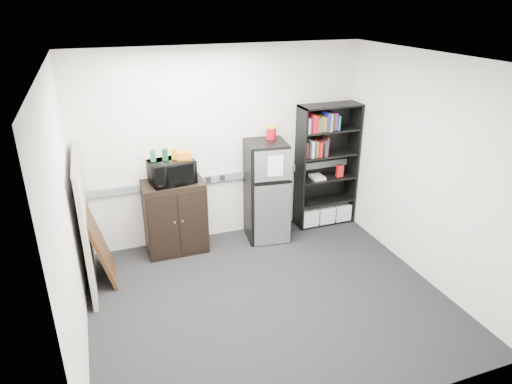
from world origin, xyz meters
TOP-DOWN VIEW (x-y plane):
  - floor at (0.00, 0.00)m, footprint 4.00×4.00m
  - wall_back at (0.00, 1.75)m, footprint 4.00×0.02m
  - wall_right at (2.00, 0.00)m, footprint 0.02×3.50m
  - wall_left at (-2.00, 0.00)m, footprint 0.02×3.50m
  - ceiling at (0.00, 0.00)m, footprint 4.00×3.50m
  - electrical_raceway at (0.00, 1.72)m, footprint 3.92×0.05m
  - wall_note at (-0.35, 1.74)m, footprint 0.14×0.00m
  - bookshelf at (1.53, 1.57)m, footprint 0.90×0.34m
  - cubicle_partition at (-1.90, 1.08)m, footprint 0.06×1.30m
  - cabinet at (-0.78, 1.50)m, footprint 0.81×0.53m
  - microwave at (-0.78, 1.48)m, footprint 0.61×0.46m
  - snack_box_a at (-1.00, 1.52)m, footprint 0.07×0.06m
  - snack_box_b at (-0.84, 1.52)m, footprint 0.08×0.07m
  - snack_box_c at (-0.72, 1.52)m, footprint 0.08×0.07m
  - snack_bag at (-0.61, 1.47)m, footprint 0.20×0.15m
  - refrigerator at (0.51, 1.42)m, footprint 0.60×0.63m
  - coffee_can at (0.63, 1.55)m, footprint 0.14×0.14m
  - framed_poster at (-1.77, 1.13)m, footprint 0.27×0.72m

SIDE VIEW (x-z plane):
  - floor at x=0.00m, z-range 0.00..0.00m
  - framed_poster at x=-1.77m, z-range 0.01..0.91m
  - cabinet at x=-0.78m, z-range 0.00..1.01m
  - refrigerator at x=0.51m, z-range 0.00..1.44m
  - cubicle_partition at x=-1.90m, z-range 0.00..1.62m
  - electrical_raceway at x=0.00m, z-range 0.85..0.95m
  - bookshelf at x=1.53m, z-range -0.01..1.84m
  - microwave at x=-0.78m, z-range 1.01..1.32m
  - wall_back at x=0.00m, z-range 0.00..2.70m
  - wall_right at x=2.00m, z-range 0.00..2.70m
  - wall_left at x=-2.00m, z-range 0.00..2.70m
  - snack_bag at x=-0.61m, z-range 1.32..1.42m
  - snack_box_c at x=-0.72m, z-range 1.32..1.46m
  - snack_box_a at x=-1.00m, z-range 1.32..1.47m
  - snack_box_b at x=-0.84m, z-range 1.32..1.47m
  - coffee_can at x=0.63m, z-range 1.45..1.63m
  - wall_note at x=-0.35m, z-range 1.50..1.60m
  - ceiling at x=0.00m, z-range 2.69..2.71m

